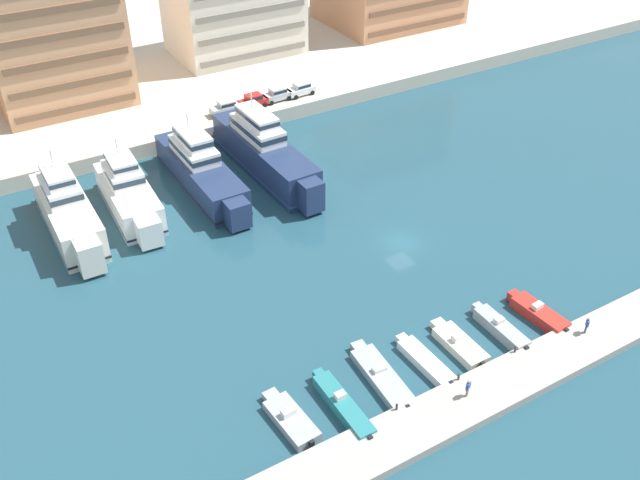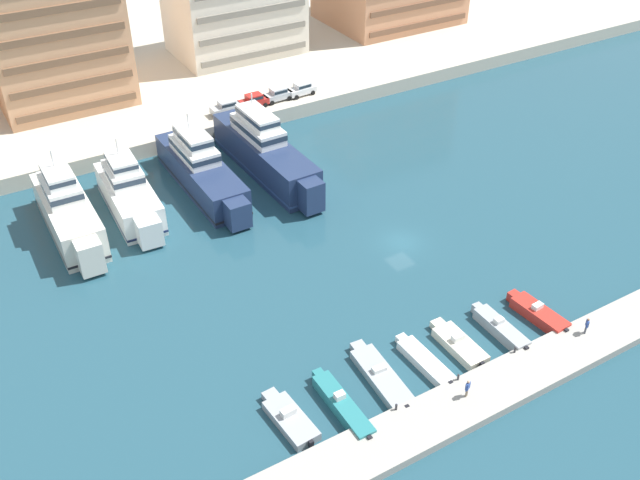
% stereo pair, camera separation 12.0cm
% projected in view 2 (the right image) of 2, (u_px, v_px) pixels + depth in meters
% --- Properties ---
extents(ground_plane, '(400.00, 400.00, 0.00)m').
position_uv_depth(ground_plane, '(402.00, 242.00, 74.03)').
color(ground_plane, '#234C5B').
extents(quay_promenade, '(180.00, 70.00, 1.98)m').
position_uv_depth(quay_promenade, '(172.00, 40.00, 119.42)').
color(quay_promenade, beige).
rests_on(quay_promenade, ground).
extents(pier_dock, '(120.00, 4.48, 0.81)m').
position_uv_depth(pier_dock, '(546.00, 362.00, 59.45)').
color(pier_dock, '#A8A399').
rests_on(pier_dock, ground).
extents(yacht_ivory_far_left, '(4.54, 17.46, 8.81)m').
position_uv_depth(yacht_ivory_far_left, '(68.00, 212.00, 73.99)').
color(yacht_ivory_far_left, silver).
rests_on(yacht_ivory_far_left, ground).
extents(yacht_white_left, '(5.04, 15.86, 8.13)m').
position_uv_depth(yacht_white_left, '(129.00, 194.00, 77.40)').
color(yacht_white_left, white).
rests_on(yacht_white_left, ground).
extents(yacht_navy_mid_left, '(4.51, 20.38, 8.44)m').
position_uv_depth(yacht_navy_mid_left, '(201.00, 170.00, 81.51)').
color(yacht_navy_mid_left, navy).
rests_on(yacht_navy_mid_left, ground).
extents(yacht_navy_center_left, '(4.80, 22.20, 9.09)m').
position_uv_depth(yacht_navy_center_left, '(265.00, 152.00, 84.26)').
color(yacht_navy_center_left, navy).
rests_on(yacht_navy_center_left, ground).
extents(motorboat_grey_far_left, '(2.50, 6.40, 1.34)m').
position_uv_depth(motorboat_grey_far_left, '(289.00, 419.00, 54.59)').
color(motorboat_grey_far_left, '#9EA3A8').
rests_on(motorboat_grey_far_left, ground).
extents(motorboat_teal_left, '(1.57, 8.07, 1.55)m').
position_uv_depth(motorboat_teal_left, '(342.00, 405.00, 55.49)').
color(motorboat_teal_left, teal).
rests_on(motorboat_teal_left, ground).
extents(motorboat_grey_mid_left, '(2.61, 8.36, 1.15)m').
position_uv_depth(motorboat_grey_mid_left, '(381.00, 376.00, 58.20)').
color(motorboat_grey_mid_left, '#9EA3A8').
rests_on(motorboat_grey_mid_left, ground).
extents(motorboat_white_center_left, '(1.82, 6.87, 0.84)m').
position_uv_depth(motorboat_white_center_left, '(424.00, 361.00, 59.58)').
color(motorboat_white_center_left, white).
rests_on(motorboat_white_center_left, ground).
extents(motorboat_cream_center, '(2.14, 6.46, 1.36)m').
position_uv_depth(motorboat_cream_center, '(458.00, 344.00, 61.19)').
color(motorboat_cream_center, beige).
rests_on(motorboat_cream_center, ground).
extents(motorboat_grey_center_right, '(1.57, 6.78, 1.48)m').
position_uv_depth(motorboat_grey_center_right, '(500.00, 328.00, 62.63)').
color(motorboat_grey_center_right, '#9EA3A8').
rests_on(motorboat_grey_center_right, ground).
extents(motorboat_red_mid_right, '(2.24, 6.63, 1.50)m').
position_uv_depth(motorboat_red_mid_right, '(538.00, 314.00, 64.21)').
color(motorboat_red_mid_right, red).
rests_on(motorboat_red_mid_right, ground).
extents(car_silver_far_left, '(4.12, 1.96, 1.80)m').
position_uv_depth(car_silver_far_left, '(226.00, 107.00, 93.77)').
color(car_silver_far_left, '#B7BCC1').
rests_on(car_silver_far_left, quay_promenade).
extents(car_red_left, '(4.14, 2.00, 1.80)m').
position_uv_depth(car_red_left, '(254.00, 100.00, 95.40)').
color(car_red_left, red).
rests_on(car_red_left, quay_promenade).
extents(car_silver_mid_left, '(4.17, 2.06, 1.80)m').
position_uv_depth(car_silver_mid_left, '(278.00, 94.00, 97.10)').
color(car_silver_mid_left, '#B7BCC1').
rests_on(car_silver_mid_left, quay_promenade).
extents(car_white_center_left, '(4.20, 2.13, 1.80)m').
position_uv_depth(car_white_center_left, '(302.00, 88.00, 98.57)').
color(car_white_center_left, white).
rests_on(car_white_center_left, quay_promenade).
extents(apartment_block_left, '(17.17, 16.44, 24.61)m').
position_uv_depth(apartment_block_left, '(46.00, 15.00, 92.13)').
color(apartment_block_left, tan).
rests_on(apartment_block_left, quay_promenade).
extents(pedestrian_near_edge, '(0.47, 0.48, 1.64)m').
position_uv_depth(pedestrian_near_edge, '(587.00, 324.00, 61.20)').
color(pedestrian_near_edge, '#4C515B').
rests_on(pedestrian_near_edge, pier_dock).
extents(pedestrian_mid_deck, '(0.61, 0.39, 1.69)m').
position_uv_depth(pedestrian_mid_deck, '(468.00, 387.00, 55.34)').
color(pedestrian_mid_deck, '#7A6B56').
rests_on(pedestrian_mid_deck, pier_dock).
extents(bollard_west, '(0.20, 0.20, 0.61)m').
position_uv_depth(bollard_west, '(396.00, 407.00, 54.63)').
color(bollard_west, '#2D2D33').
rests_on(bollard_west, pier_dock).
extents(bollard_west_mid, '(0.20, 0.20, 0.61)m').
position_uv_depth(bollard_west_mid, '(458.00, 377.00, 57.15)').
color(bollard_west_mid, '#2D2D33').
rests_on(bollard_west_mid, pier_dock).
extents(bollard_east_mid, '(0.20, 0.20, 0.61)m').
position_uv_depth(bollard_east_mid, '(515.00, 349.00, 59.67)').
color(bollard_east_mid, '#2D2D33').
rests_on(bollard_east_mid, pier_dock).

